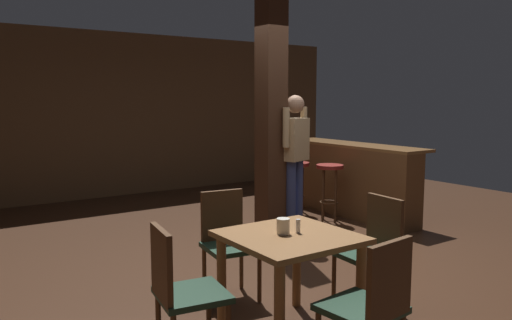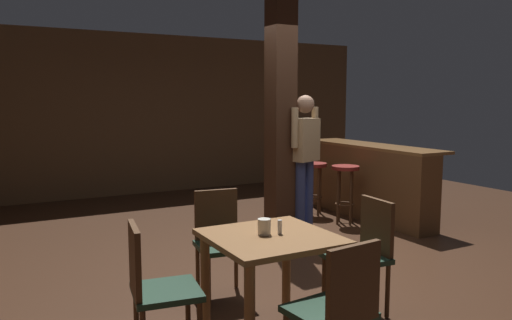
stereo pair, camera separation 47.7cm
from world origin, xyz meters
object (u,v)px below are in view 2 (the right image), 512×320
chair_east (364,250)px  bar_counter (366,180)px  chair_west (154,285)px  napkin_cup (264,227)px  bar_stool_mid (314,175)px  chair_north (220,237)px  bar_stool_near (345,180)px  chair_south (338,307)px  standing_person (305,156)px  dining_table (271,254)px  salt_shaker (280,227)px

chair_east → bar_counter: bar_counter is taller
chair_west → napkin_cup: (0.80, -0.01, 0.28)m
bar_counter → bar_stool_mid: bearing=138.9°
bar_counter → chair_north: bearing=-151.6°
chair_north → bar_stool_near: size_ratio=1.13×
chair_east → bar_counter: size_ratio=0.37×
chair_north → bar_counter: 3.42m
chair_west → napkin_cup: size_ratio=7.97×
chair_south → standing_person: bearing=59.5°
chair_west → chair_north: (0.82, 0.79, 0.00)m
chair_west → dining_table: bearing=-3.2°
chair_east → bar_stool_mid: chair_east is taller
chair_east → standing_person: (0.74, 1.93, 0.50)m
chair_south → bar_stool_near: 3.98m
dining_table → bar_counter: bearing=39.4°
chair_south → salt_shaker: 0.84m
chair_west → salt_shaker: (0.90, -0.05, 0.27)m
standing_person → chair_east: bearing=-110.9°
dining_table → standing_person: standing_person is taller
bar_counter → bar_stool_mid: (-0.56, 0.49, 0.05)m
dining_table → chair_west: size_ratio=0.95×
chair_south → chair_east: (0.85, 0.77, 0.00)m
chair_east → standing_person: standing_person is taller
bar_stool_mid → bar_stool_near: bearing=-84.7°
dining_table → napkin_cup: (-0.03, 0.03, 0.19)m
chair_south → dining_table: bearing=88.8°
chair_west → bar_stool_mid: (3.26, 2.90, 0.07)m
chair_east → chair_west: bearing=177.8°
bar_stool_mid → dining_table: bearing=-129.5°
bar_stool_near → chair_south: bearing=-129.1°
bar_stool_near → bar_stool_mid: 0.65m
bar_stool_near → dining_table: bearing=-137.3°
chair_west → chair_east: bearing=-2.2°
bar_stool_near → chair_north: bearing=-149.7°
chair_north → standing_person: (1.59, 1.08, 0.50)m
salt_shaker → bar_counter: bearing=40.1°
chair_north → bar_counter: bar_counter is taller
napkin_cup → standing_person: standing_person is taller
chair_west → chair_north: 1.13m
chair_north → chair_south: bearing=-90.2°
napkin_cup → standing_person: (1.61, 1.88, 0.21)m
chair_east → bar_stool_mid: size_ratio=1.18×
chair_south → chair_east: 1.15m
dining_table → salt_shaker: bearing=-2.5°
bar_counter → chair_east: bearing=-131.1°
chair_west → bar_stool_mid: chair_west is taller
chair_south → napkin_cup: size_ratio=7.97×
dining_table → bar_stool_near: bar_stool_near is taller
bar_stool_mid → chair_east: bearing=-118.3°
dining_table → chair_east: (0.84, -0.02, -0.09)m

